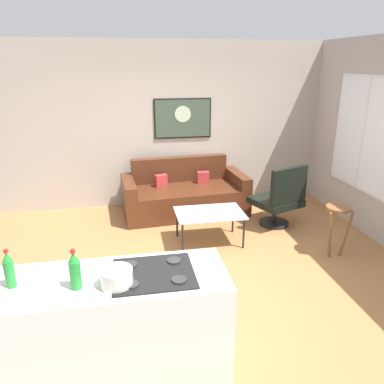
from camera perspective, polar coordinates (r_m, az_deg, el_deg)
ground at (r=4.77m, az=1.68°, el=-11.74°), size 6.40×6.40×0.04m
back_wall at (r=6.57m, az=-2.61°, el=10.08°), size 6.40×0.05×2.80m
couch at (r=6.35m, az=-1.18°, el=-0.51°), size 2.11×1.12×0.88m
coffee_table at (r=5.23m, az=2.68°, el=-3.49°), size 0.94×0.63×0.46m
armchair at (r=5.87m, az=13.28°, el=-0.98°), size 0.84×0.82×0.99m
bar_stool at (r=5.19m, az=21.28°, el=-3.78°), size 0.36×0.35×0.69m
kitchen_counter at (r=3.13m, az=-11.53°, el=-19.99°), size 1.72×0.65×0.96m
soda_bottle at (r=2.93m, az=-26.13°, el=-10.65°), size 0.07×0.07×0.29m
soda_bottle_2 at (r=2.74m, az=-17.44°, el=-11.43°), size 0.08×0.08×0.30m
mixing_bowl at (r=2.73m, az=-11.42°, el=-12.73°), size 0.23×0.23×0.13m
wall_painting at (r=6.53m, az=-1.42°, el=11.17°), size 0.99×0.03×0.68m
window at (r=6.08m, az=24.76°, el=8.02°), size 0.03×1.46×1.67m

